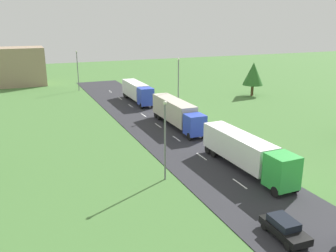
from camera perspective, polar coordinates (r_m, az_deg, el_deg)
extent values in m
cube|color=#2B2B30|center=(32.05, 16.58, -12.50)|extent=(10.00, 140.00, 0.06)
cube|color=white|center=(31.00, 18.49, -13.67)|extent=(0.16, 2.40, 0.01)
cube|color=white|center=(35.66, 11.32, -8.96)|extent=(0.16, 2.40, 0.01)
cube|color=white|center=(41.75, 5.35, -4.83)|extent=(0.16, 2.40, 0.01)
cube|color=white|center=(47.70, 1.36, -2.00)|extent=(0.16, 2.40, 0.01)
cube|color=white|center=(53.58, -1.58, 0.09)|extent=(0.16, 2.40, 0.01)
cube|color=white|center=(59.52, -3.89, 1.73)|extent=(0.16, 2.40, 0.01)
cube|color=white|center=(66.27, -5.97, 3.21)|extent=(0.16, 2.40, 0.01)
cube|color=white|center=(72.80, -7.60, 4.36)|extent=(0.16, 2.40, 0.01)
cube|color=white|center=(80.32, -9.13, 5.44)|extent=(0.16, 2.40, 0.01)
cube|color=green|center=(34.19, 17.62, -6.84)|extent=(2.49, 2.58, 3.09)
cube|color=black|center=(33.17, 19.07, -6.67)|extent=(2.10, 0.14, 1.36)
cube|color=white|center=(39.12, 11.04, -3.18)|extent=(2.70, 10.56, 2.74)
cube|color=black|center=(39.67, 10.91, -5.32)|extent=(1.09, 10.00, 0.24)
cylinder|color=black|center=(35.06, 19.39, -9.19)|extent=(0.37, 1.01, 1.00)
cylinder|color=black|center=(33.75, 16.74, -9.97)|extent=(0.37, 1.01, 1.00)
cylinder|color=black|center=(42.69, 9.67, -3.80)|extent=(0.37, 1.01, 1.00)
cylinder|color=black|center=(41.61, 7.25, -4.24)|extent=(0.37, 1.01, 1.00)
cylinder|color=black|center=(43.67, 8.76, -3.29)|extent=(0.37, 1.01, 1.00)
cylinder|color=black|center=(42.62, 6.37, -3.69)|extent=(0.37, 1.01, 1.00)
cube|color=blue|center=(47.52, 4.29, 0.22)|extent=(2.44, 2.37, 2.70)
cube|color=black|center=(46.43, 4.93, 0.43)|extent=(2.10, 0.10, 1.19)
cube|color=beige|center=(53.54, 0.88, 2.61)|extent=(2.51, 10.99, 2.97)
cube|color=black|center=(53.97, 0.87, 0.87)|extent=(0.91, 10.44, 0.24)
cylinder|color=black|center=(47.89, 5.70, -1.38)|extent=(0.35, 1.00, 1.00)
cylinder|color=black|center=(46.96, 3.44, -1.69)|extent=(0.35, 1.00, 1.00)
cylinder|color=black|center=(57.32, 0.51, 1.70)|extent=(0.35, 1.00, 1.00)
cylinder|color=black|center=(56.54, -1.44, 1.49)|extent=(0.35, 1.00, 1.00)
cylinder|color=black|center=(58.49, 0.00, 2.01)|extent=(0.35, 1.00, 1.00)
cylinder|color=black|center=(57.73, -1.92, 1.80)|extent=(0.35, 1.00, 1.00)
cube|color=blue|center=(64.31, -3.55, 4.70)|extent=(2.46, 2.44, 3.04)
cube|color=black|center=(63.13, -3.22, 4.99)|extent=(2.10, 0.12, 1.34)
cube|color=white|center=(70.10, -5.23, 5.80)|extent=(2.57, 9.39, 2.80)
cube|color=black|center=(70.42, -5.20, 4.52)|extent=(0.97, 8.91, 0.24)
cylinder|color=black|center=(64.42, -2.47, 3.35)|extent=(0.36, 1.00, 1.00)
cylinder|color=black|center=(63.75, -4.24, 3.18)|extent=(0.36, 1.00, 1.00)
cylinder|color=black|center=(73.37, -5.08, 4.93)|extent=(0.36, 1.00, 1.00)
cylinder|color=black|center=(72.79, -6.66, 4.79)|extent=(0.36, 1.00, 1.00)
cylinder|color=black|center=(74.42, -5.34, 5.09)|extent=(0.36, 1.00, 1.00)
cylinder|color=black|center=(73.85, -6.90, 4.95)|extent=(0.36, 1.00, 1.00)
cube|color=black|center=(28.22, 18.02, -15.41)|extent=(1.88, 4.03, 0.56)
cube|color=black|center=(28.08, 17.86, -14.28)|extent=(1.54, 2.28, 0.53)
cylinder|color=black|center=(27.97, 21.01, -16.74)|extent=(0.25, 0.65, 0.64)
cylinder|color=black|center=(27.09, 18.47, -17.63)|extent=(0.25, 0.65, 0.64)
cylinder|color=black|center=(29.67, 17.51, -14.31)|extent=(0.25, 0.65, 0.64)
cylinder|color=black|center=(28.85, 15.04, -15.04)|extent=(0.25, 0.65, 0.64)
cylinder|color=slate|center=(34.61, -0.48, -2.68)|extent=(0.18, 0.18, 7.66)
sphere|color=silver|center=(33.52, -0.49, 3.71)|extent=(0.36, 0.36, 0.36)
cylinder|color=slate|center=(60.19, 1.65, 6.22)|extent=(0.18, 0.18, 8.93)
sphere|color=silver|center=(59.54, 1.69, 10.57)|extent=(0.36, 0.36, 0.36)
cylinder|color=slate|center=(82.40, -14.11, 8.37)|extent=(0.18, 0.18, 8.48)
sphere|color=silver|center=(81.93, -14.33, 11.38)|extent=(0.36, 0.36, 0.36)
cylinder|color=#513823|center=(77.12, 13.21, 5.55)|extent=(0.55, 0.55, 2.24)
cone|color=#2D6628|center=(76.57, 13.37, 8.07)|extent=(4.20, 4.20, 4.62)
cube|color=#9E846B|center=(94.11, -22.38, 8.74)|extent=(11.01, 8.59, 8.95)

